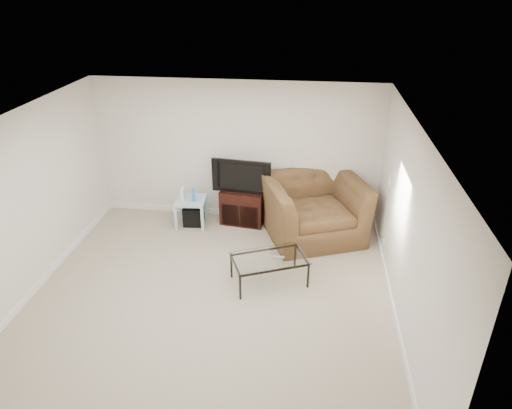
# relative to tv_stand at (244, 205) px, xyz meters

# --- Properties ---
(floor) EXTENTS (5.00, 5.00, 0.00)m
(floor) POSITION_rel_tv_stand_xyz_m (-0.14, -2.28, -0.32)
(floor) COLOR tan
(floor) RESTS_ON ground
(ceiling) EXTENTS (5.00, 5.00, 0.00)m
(ceiling) POSITION_rel_tv_stand_xyz_m (-0.14, -2.28, 2.18)
(ceiling) COLOR white
(ceiling) RESTS_ON ground
(wall_back) EXTENTS (5.00, 0.02, 2.50)m
(wall_back) POSITION_rel_tv_stand_xyz_m (-0.14, 0.22, 0.93)
(wall_back) COLOR silver
(wall_back) RESTS_ON ground
(wall_left) EXTENTS (0.02, 5.00, 2.50)m
(wall_left) POSITION_rel_tv_stand_xyz_m (-2.64, -2.28, 0.93)
(wall_left) COLOR silver
(wall_left) RESTS_ON ground
(wall_right) EXTENTS (0.02, 5.00, 2.50)m
(wall_right) POSITION_rel_tv_stand_xyz_m (2.36, -2.28, 0.93)
(wall_right) COLOR silver
(wall_right) RESTS_ON ground
(plate_back) EXTENTS (0.12, 0.02, 0.12)m
(plate_back) POSITION_rel_tv_stand_xyz_m (-1.54, 0.21, 0.93)
(plate_back) COLOR white
(plate_back) RESTS_ON wall_back
(plate_right_switch) EXTENTS (0.02, 0.09, 0.13)m
(plate_right_switch) POSITION_rel_tv_stand_xyz_m (2.34, -0.68, 0.93)
(plate_right_switch) COLOR white
(plate_right_switch) RESTS_ON wall_right
(plate_right_outlet) EXTENTS (0.02, 0.08, 0.12)m
(plate_right_outlet) POSITION_rel_tv_stand_xyz_m (2.34, -0.98, -0.02)
(plate_right_outlet) COLOR white
(plate_right_outlet) RESTS_ON wall_right
(tv_stand) EXTENTS (0.82, 0.62, 0.63)m
(tv_stand) POSITION_rel_tv_stand_xyz_m (0.00, 0.00, 0.00)
(tv_stand) COLOR black
(tv_stand) RESTS_ON floor
(dvd_player) EXTENTS (0.44, 0.34, 0.06)m
(dvd_player) POSITION_rel_tv_stand_xyz_m (-0.01, -0.04, 0.21)
(dvd_player) COLOR black
(dvd_player) RESTS_ON tv_stand
(television) EXTENTS (0.98, 0.30, 0.60)m
(television) POSITION_rel_tv_stand_xyz_m (-0.00, -0.03, 0.62)
(television) COLOR black
(television) RESTS_ON tv_stand
(side_table) EXTENTS (0.55, 0.55, 0.49)m
(side_table) POSITION_rel_tv_stand_xyz_m (-0.91, -0.23, -0.07)
(side_table) COLOR silver
(side_table) RESTS_ON floor
(subwoofer) EXTENTS (0.37, 0.37, 0.34)m
(subwoofer) POSITION_rel_tv_stand_xyz_m (-0.88, -0.21, -0.14)
(subwoofer) COLOR black
(subwoofer) RESTS_ON floor
(game_console) EXTENTS (0.07, 0.17, 0.23)m
(game_console) POSITION_rel_tv_stand_xyz_m (-1.03, -0.26, 0.29)
(game_console) COLOR white
(game_console) RESTS_ON side_table
(game_case) EXTENTS (0.08, 0.15, 0.20)m
(game_case) POSITION_rel_tv_stand_xyz_m (-0.85, -0.25, 0.27)
(game_case) COLOR #337FCC
(game_case) RESTS_ON side_table
(recliner) EXTENTS (1.83, 1.52, 1.37)m
(recliner) POSITION_rel_tv_stand_xyz_m (1.25, -0.35, 0.37)
(recliner) COLOR brown
(recliner) RESTS_ON floor
(coffee_table) EXTENTS (1.23, 0.98, 0.42)m
(coffee_table) POSITION_rel_tv_stand_xyz_m (0.63, -1.79, -0.11)
(coffee_table) COLOR black
(coffee_table) RESTS_ON floor
(remote) EXTENTS (0.17, 0.05, 0.02)m
(remote) POSITION_rel_tv_stand_xyz_m (0.76, -1.77, 0.11)
(remote) COLOR #B2B2B7
(remote) RESTS_ON coffee_table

